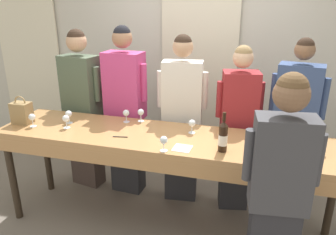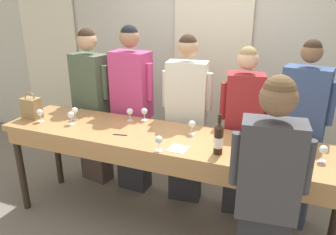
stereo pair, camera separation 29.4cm
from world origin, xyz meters
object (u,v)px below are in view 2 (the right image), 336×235
(wine_glass_center_left, at_px, (144,112))
(host_pouring, at_px, (266,199))
(guest_olive_jacket, at_px, (92,106))
(guest_cream_sweater, at_px, (186,120))
(wine_glass_front_mid, at_px, (192,125))
(wine_glass_back_left, at_px, (309,144))
(wine_glass_back_right, at_px, (40,113))
(tasting_bar, at_px, (164,146))
(handbag, at_px, (31,108))
(wine_glass_front_right, at_px, (130,112))
(wine_glass_back_mid, at_px, (284,159))
(wine_bottle, at_px, (218,139))
(guest_navy_coat, at_px, (299,136))
(guest_pink_top, at_px, (132,110))
(wine_glass_near_host, at_px, (159,140))
(wine_glass_by_bottle, at_px, (71,115))
(wine_glass_center_right, at_px, (323,150))
(wine_glass_front_left, at_px, (75,111))
(guest_striped_shirt, at_px, (242,132))
(wine_glass_center_mid, at_px, (247,153))

(wine_glass_center_left, height_order, host_pouring, host_pouring)
(guest_olive_jacket, height_order, guest_cream_sweater, guest_olive_jacket)
(guest_olive_jacket, bearing_deg, wine_glass_front_mid, -16.91)
(wine_glass_back_left, height_order, wine_glass_back_right, same)
(tasting_bar, xyz_separation_m, handbag, (-1.44, -0.05, 0.20))
(wine_glass_front_right, relative_size, wine_glass_back_mid, 1.00)
(wine_bottle, distance_m, host_pouring, 0.63)
(handbag, relative_size, guest_navy_coat, 0.15)
(tasting_bar, bearing_deg, wine_bottle, -15.95)
(handbag, height_order, guest_pink_top, guest_pink_top)
(wine_glass_back_mid, xyz_separation_m, guest_olive_jacket, (-2.16, 0.81, -0.11))
(wine_glass_back_left, bearing_deg, wine_glass_back_right, -175.22)
(wine_glass_near_host, distance_m, wine_glass_by_bottle, 1.05)
(tasting_bar, relative_size, wine_glass_back_right, 24.49)
(handbag, relative_size, wine_glass_center_right, 2.17)
(wine_glass_front_left, height_order, wine_glass_back_left, same)
(wine_glass_front_right, height_order, guest_olive_jacket, guest_olive_jacket)
(wine_bottle, height_order, guest_olive_jacket, guest_olive_jacket)
(wine_glass_by_bottle, relative_size, guest_pink_top, 0.07)
(guest_striped_shirt, bearing_deg, wine_glass_front_mid, -133.34)
(wine_glass_center_mid, height_order, wine_glass_by_bottle, same)
(wine_bottle, bearing_deg, wine_glass_back_right, 178.58)
(wine_glass_back_left, xyz_separation_m, guest_olive_jacket, (-2.32, 0.46, -0.11))
(wine_glass_near_host, xyz_separation_m, host_pouring, (0.88, -0.30, -0.15))
(wine_glass_front_left, xyz_separation_m, wine_glass_back_left, (2.19, 0.03, 0.00))
(wine_glass_front_left, relative_size, wine_glass_front_mid, 1.00)
(wine_glass_front_right, distance_m, guest_olive_jacket, 0.74)
(wine_glass_center_right, relative_size, wine_glass_near_host, 1.00)
(guest_olive_jacket, bearing_deg, guest_striped_shirt, 0.00)
(wine_glass_center_left, distance_m, wine_glass_center_mid, 1.24)
(wine_glass_center_mid, height_order, wine_glass_back_left, same)
(wine_glass_center_mid, xyz_separation_m, wine_glass_back_left, (0.42, 0.35, 0.00))
(wine_glass_front_left, height_order, wine_glass_back_right, same)
(tasting_bar, bearing_deg, wine_glass_front_left, 175.91)
(handbag, height_order, wine_glass_front_right, handbag)
(wine_glass_back_mid, relative_size, wine_glass_back_right, 1.00)
(guest_striped_shirt, bearing_deg, wine_glass_center_right, -38.33)
(wine_glass_front_left, relative_size, wine_glass_back_right, 1.00)
(wine_glass_front_right, bearing_deg, handbag, -162.61)
(guest_olive_jacket, bearing_deg, wine_glass_center_mid, -22.92)
(wine_glass_back_right, xyz_separation_m, guest_cream_sweater, (1.31, 0.67, -0.12))
(guest_cream_sweater, bearing_deg, handbag, -157.24)
(wine_glass_back_left, height_order, guest_olive_jacket, guest_olive_jacket)
(wine_glass_back_mid, relative_size, guest_olive_jacket, 0.07)
(wine_glass_front_left, bearing_deg, wine_bottle, -8.24)
(wine_glass_back_right, bearing_deg, wine_glass_back_left, 4.78)
(wine_bottle, distance_m, guest_pink_top, 1.35)
(wine_glass_center_left, height_order, guest_striped_shirt, guest_striped_shirt)
(wine_glass_near_host, distance_m, guest_striped_shirt, 1.01)
(wine_glass_near_host, height_order, guest_navy_coat, guest_navy_coat)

